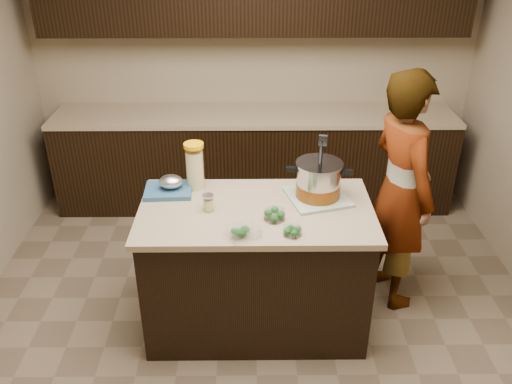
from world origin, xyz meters
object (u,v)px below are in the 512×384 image
lemonade_pitcher (195,168)px  island (256,268)px  stock_pot (318,182)px  person (400,191)px

lemonade_pitcher → island: bearing=-36.0°
stock_pot → lemonade_pitcher: stock_pot is taller
lemonade_pitcher → person: size_ratio=0.18×
island → person: 1.10m
lemonade_pitcher → person: 1.39m
island → stock_pot: bearing=18.5°
stock_pot → person: size_ratio=0.25×
lemonade_pitcher → stock_pot: bearing=-11.1°
island → lemonade_pitcher: size_ratio=4.66×
island → stock_pot: 0.70m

